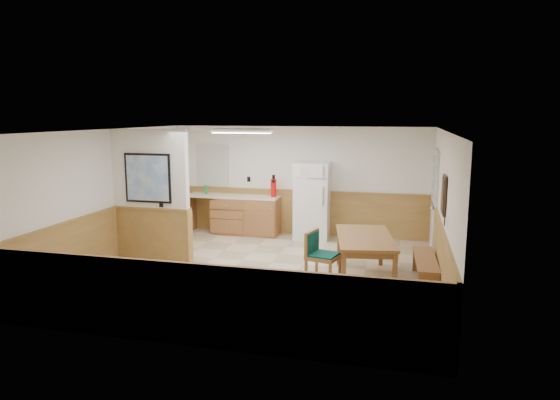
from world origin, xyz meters
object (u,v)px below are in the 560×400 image
(dining_chair, at_px, (318,252))
(dining_table, at_px, (365,242))
(refrigerator, at_px, (312,201))
(fire_extinguisher, at_px, (274,187))
(dining_bench, at_px, (425,264))
(soap_bottle, at_px, (206,190))

(dining_chair, bearing_deg, dining_table, 32.61)
(refrigerator, bearing_deg, fire_extinguisher, 173.08)
(dining_bench, bearing_deg, dining_table, 175.92)
(dining_chair, height_order, fire_extinguisher, fire_extinguisher)
(dining_chair, bearing_deg, soap_bottle, 151.72)
(dining_table, distance_m, soap_bottle, 4.77)
(refrigerator, relative_size, dining_table, 0.90)
(dining_table, bearing_deg, dining_chair, -171.18)
(soap_bottle, bearing_deg, dining_bench, -28.62)
(refrigerator, height_order, dining_table, refrigerator)
(dining_table, relative_size, dining_chair, 2.24)
(dining_bench, height_order, dining_chair, dining_chair)
(dining_table, height_order, soap_bottle, soap_bottle)
(soap_bottle, bearing_deg, fire_extinguisher, 0.71)
(fire_extinguisher, bearing_deg, dining_bench, -33.93)
(dining_bench, height_order, fire_extinguisher, fire_extinguisher)
(dining_table, bearing_deg, refrigerator, 108.12)
(refrigerator, height_order, soap_bottle, refrigerator)
(dining_bench, bearing_deg, refrigerator, 129.81)
(refrigerator, height_order, dining_chair, refrigerator)
(refrigerator, distance_m, dining_table, 2.95)
(dining_table, bearing_deg, dining_bench, -11.62)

